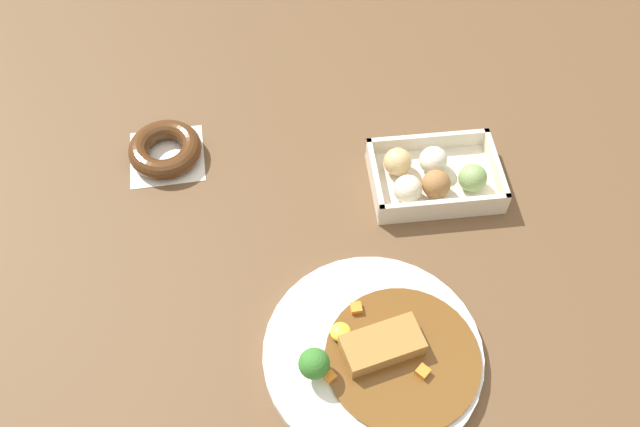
# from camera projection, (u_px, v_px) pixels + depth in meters

# --- Properties ---
(ground_plane) EXTENTS (1.60, 1.60, 0.00)m
(ground_plane) POSITION_uv_depth(u_px,v_px,m) (330.00, 265.00, 0.99)
(ground_plane) COLOR brown
(curry_plate) EXTENTS (0.29, 0.29, 0.07)m
(curry_plate) POSITION_uv_depth(u_px,v_px,m) (375.00, 354.00, 0.90)
(curry_plate) COLOR white
(curry_plate) RESTS_ON ground_plane
(donut_box) EXTENTS (0.20, 0.14, 0.06)m
(donut_box) POSITION_uv_depth(u_px,v_px,m) (432.00, 177.00, 1.05)
(donut_box) COLOR beige
(donut_box) RESTS_ON ground_plane
(chocolate_ring_donut) EXTENTS (0.12, 0.12, 0.03)m
(chocolate_ring_donut) POSITION_uv_depth(u_px,v_px,m) (165.00, 150.00, 1.09)
(chocolate_ring_donut) COLOR white
(chocolate_ring_donut) RESTS_ON ground_plane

